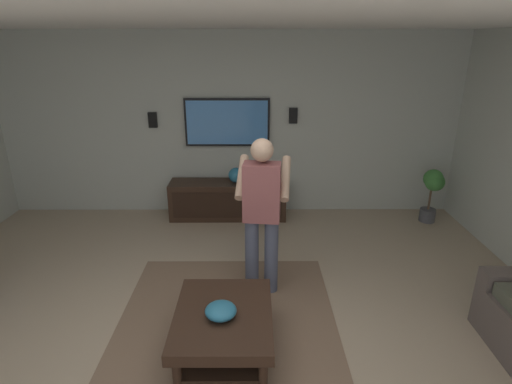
# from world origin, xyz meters

# --- Properties ---
(ground_plane) EXTENTS (8.02, 8.02, 0.00)m
(ground_plane) POSITION_xyz_m (0.00, 0.00, 0.00)
(ground_plane) COLOR tan
(wall_back_tv) EXTENTS (0.10, 6.88, 2.64)m
(wall_back_tv) POSITION_xyz_m (3.15, 0.00, 1.32)
(wall_back_tv) COLOR #B2B7AD
(wall_back_tv) RESTS_ON ground
(ceiling_slab) EXTENTS (6.40, 6.88, 0.10)m
(ceiling_slab) POSITION_xyz_m (0.00, 0.00, 2.69)
(ceiling_slab) COLOR white
(area_rug) EXTENTS (2.61, 2.04, 0.01)m
(area_rug) POSITION_xyz_m (0.17, -0.10, 0.01)
(area_rug) COLOR #7A604C
(area_rug) RESTS_ON ground
(coffee_table) EXTENTS (1.00, 0.80, 0.40)m
(coffee_table) POSITION_xyz_m (-0.03, -0.10, 0.30)
(coffee_table) COLOR #332116
(coffee_table) RESTS_ON ground
(media_console) EXTENTS (0.45, 1.70, 0.55)m
(media_console) POSITION_xyz_m (2.82, 0.03, 0.28)
(media_console) COLOR #332116
(media_console) RESTS_ON ground
(tv) EXTENTS (0.05, 1.23, 0.69)m
(tv) POSITION_xyz_m (3.06, 0.03, 1.38)
(tv) COLOR black
(person_standing) EXTENTS (0.57, 0.58, 1.64)m
(person_standing) POSITION_xyz_m (0.90, -0.43, 0.93)
(person_standing) COLOR #4C5166
(person_standing) RESTS_ON ground
(potted_plant_short) EXTENTS (0.40, 0.31, 0.80)m
(potted_plant_short) POSITION_xyz_m (2.64, -2.90, 0.57)
(potted_plant_short) COLOR #4C4C51
(potted_plant_short) RESTS_ON ground
(bowl) EXTENTS (0.26, 0.26, 0.12)m
(bowl) POSITION_xyz_m (-0.09, -0.09, 0.46)
(bowl) COLOR teal
(bowl) RESTS_ON coffee_table
(remote_white) EXTENTS (0.13, 0.14, 0.02)m
(remote_white) POSITION_xyz_m (-0.01, -0.11, 0.41)
(remote_white) COLOR white
(remote_white) RESTS_ON coffee_table
(vase_round) EXTENTS (0.22, 0.22, 0.22)m
(vase_round) POSITION_xyz_m (2.82, -0.09, 0.66)
(vase_round) COLOR teal
(vase_round) RESTS_ON media_console
(wall_speaker_left) EXTENTS (0.06, 0.12, 0.22)m
(wall_speaker_left) POSITION_xyz_m (3.07, -0.92, 1.48)
(wall_speaker_left) COLOR black
(wall_speaker_right) EXTENTS (0.06, 0.12, 0.22)m
(wall_speaker_right) POSITION_xyz_m (3.07, 1.11, 1.42)
(wall_speaker_right) COLOR black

